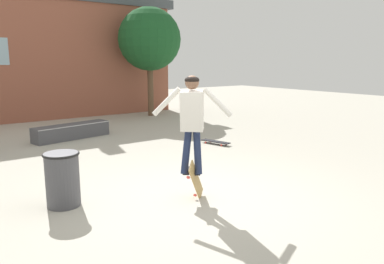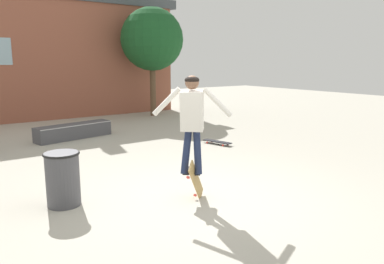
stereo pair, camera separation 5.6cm
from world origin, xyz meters
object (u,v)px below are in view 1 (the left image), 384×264
at_px(skateboard_flipping, 196,181).
at_px(skateboard_resting, 216,142).
at_px(skater, 192,116).
at_px(tree_right, 150,39).
at_px(trash_bin, 63,178).
at_px(skate_ledge, 72,131).

height_order(skateboard_flipping, skateboard_resting, skateboard_flipping).
height_order(skater, skateboard_flipping, skater).
bearing_deg(skateboard_resting, tree_right, 153.30).
bearing_deg(skater, trash_bin, 102.78).
bearing_deg(skate_ledge, skater, -102.06).
bearing_deg(tree_right, skateboard_flipping, -115.79).
height_order(trash_bin, skater, skater).
bearing_deg(trash_bin, skateboard_resting, 22.72).
relative_size(tree_right, skate_ledge, 1.89).
bearing_deg(skate_ledge, trash_bin, -121.41).
xyz_separation_m(tree_right, trash_bin, (-5.84, -7.48, -2.53)).
bearing_deg(trash_bin, skate_ledge, 70.04).
distance_m(tree_right, trash_bin, 9.82).
bearing_deg(skater, skateboard_resting, -2.68).
xyz_separation_m(tree_right, skate_ledge, (-4.08, -2.65, -2.76)).
height_order(trash_bin, skateboard_resting, trash_bin).
bearing_deg(skateboard_flipping, skate_ledge, 57.31).
height_order(tree_right, skateboard_flipping, tree_right).
relative_size(skater, skateboard_resting, 1.77).
height_order(tree_right, skater, tree_right).
distance_m(skate_ledge, skateboard_flipping, 5.86).
relative_size(trash_bin, skater, 0.55).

